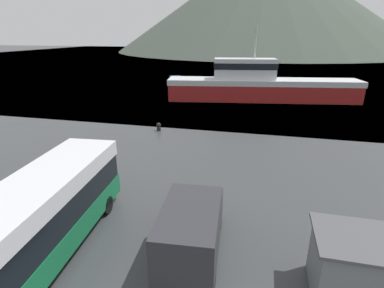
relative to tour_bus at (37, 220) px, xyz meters
The scene contains 7 objects.
water_surface 138.16m from the tour_bus, 88.93° to the left, with size 240.00×240.00×0.00m, color slate.
tour_bus is the anchor object (origin of this frame).
delivery_van 5.91m from the tour_bus, 15.69° to the left, with size 2.57×5.67×2.49m.
fishing_boat 33.84m from the tour_bus, 77.53° to the left, with size 25.30×7.90×10.02m.
dock_kiosk 11.63m from the tour_bus, ahead, with size 3.24×2.44×2.35m.
small_boat 44.65m from the tour_bus, 98.99° to the left, with size 5.22×7.18×1.03m.
mooring_bollard 17.17m from the tour_bus, 94.07° to the left, with size 0.42×0.42×0.76m.
Camera 1 is at (5.37, -0.11, 8.48)m, focal length 28.00 mm.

